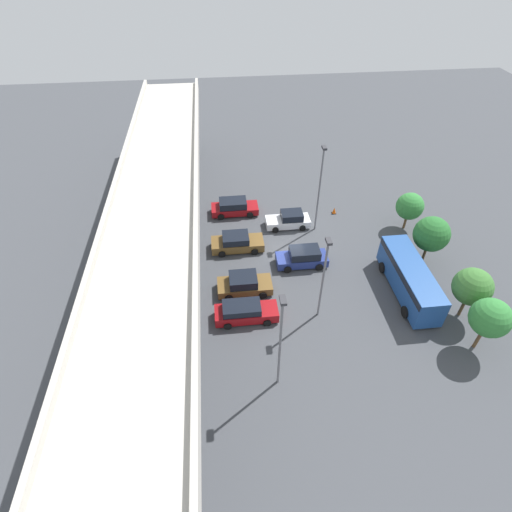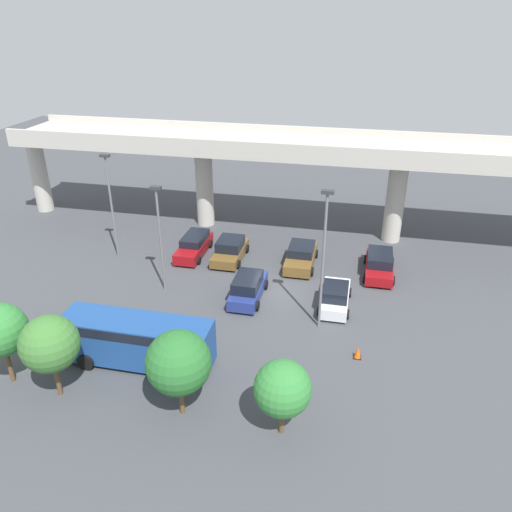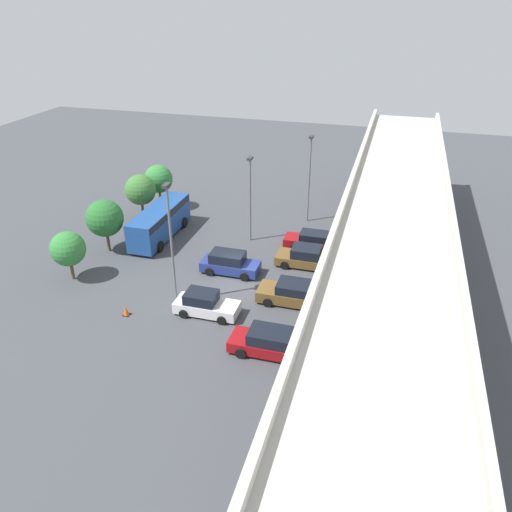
# 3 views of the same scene
# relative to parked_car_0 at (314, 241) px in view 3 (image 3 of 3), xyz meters

# --- Properties ---
(ground_plane) EXTENTS (103.50, 103.50, 0.00)m
(ground_plane) POSITION_rel_parked_car_0_xyz_m (7.09, -4.58, -0.74)
(ground_plane) COLOR #424449
(highway_overpass) EXTENTS (49.80, 6.42, 8.38)m
(highway_overpass) POSITION_rel_parked_car_0_xyz_m (7.09, 6.07, 5.99)
(highway_overpass) COLOR #BCB7AD
(highway_overpass) RESTS_ON ground_plane
(parked_car_0) EXTENTS (1.99, 4.83, 1.54)m
(parked_car_0) POSITION_rel_parked_car_0_xyz_m (0.00, 0.00, 0.00)
(parked_car_0) COLOR maroon
(parked_car_0) RESTS_ON ground_plane
(parked_car_1) EXTENTS (2.25, 4.46, 1.62)m
(parked_car_1) POSITION_rel_parked_car_0_xyz_m (2.97, -0.19, 0.01)
(parked_car_1) COLOR brown
(parked_car_1) RESTS_ON ground_plane
(parked_car_2) EXTENTS (2.04, 4.50, 1.70)m
(parked_car_2) POSITION_rel_parked_car_0_xyz_m (5.66, -5.59, 0.06)
(parked_car_2) COLOR navy
(parked_car_2) RESTS_ON ground_plane
(parked_car_3) EXTENTS (2.24, 4.79, 1.58)m
(parked_car_3) POSITION_rel_parked_car_0_xyz_m (8.44, -0.01, -0.00)
(parked_car_3) COLOR brown
(parked_car_3) RESTS_ON ground_plane
(parked_car_4) EXTENTS (2.00, 4.33, 1.62)m
(parked_car_4) POSITION_rel_parked_car_0_xyz_m (11.39, -5.36, -0.01)
(parked_car_4) COLOR silver
(parked_car_4) RESTS_ON ground_plane
(parked_car_5) EXTENTS (2.17, 4.78, 1.59)m
(parked_car_5) POSITION_rel_parked_car_0_xyz_m (14.19, -0.14, 0.02)
(parked_car_5) COLOR maroon
(parked_car_5) RESTS_ON ground_plane
(shuttle_bus) EXTENTS (8.19, 2.55, 2.72)m
(shuttle_bus) POSITION_rel_parked_car_0_xyz_m (1.40, -13.44, 0.88)
(shuttle_bus) COLOR #1E478C
(shuttle_bus) RESTS_ON ground_plane
(lamp_post_near_aisle) EXTENTS (0.70, 0.35, 7.44)m
(lamp_post_near_aisle) POSITION_rel_parked_car_0_xyz_m (-0.22, -5.66, 3.66)
(lamp_post_near_aisle) COLOR slate
(lamp_post_near_aisle) RESTS_ON ground_plane
(lamp_post_mid_lot) EXTENTS (0.70, 0.35, 8.73)m
(lamp_post_mid_lot) POSITION_rel_parked_car_0_xyz_m (10.63, -7.85, 4.32)
(lamp_post_mid_lot) COLOR slate
(lamp_post_mid_lot) RESTS_ON ground_plane
(lamp_post_by_overpass) EXTENTS (0.70, 0.35, 8.11)m
(lamp_post_by_overpass) POSITION_rel_parked_car_0_xyz_m (-5.69, -1.67, 4.00)
(lamp_post_by_overpass) COLOR slate
(lamp_post_by_overpass) RESTS_ON ground_plane
(tree_front_left) EXTENTS (2.74, 2.74, 4.53)m
(tree_front_left) POSITION_rel_parked_car_0_xyz_m (-4.44, -16.22, 2.41)
(tree_front_left) COLOR brown
(tree_front_left) RESTS_ON ground_plane
(tree_front_centre) EXTENTS (2.84, 2.84, 4.51)m
(tree_front_centre) POSITION_rel_parked_car_0_xyz_m (-1.45, -16.61, 2.33)
(tree_front_centre) COLOR brown
(tree_front_centre) RESTS_ON ground_plane
(tree_front_right) EXTENTS (3.06, 3.06, 4.51)m
(tree_front_right) POSITION_rel_parked_car_0_xyz_m (4.99, -16.48, 2.23)
(tree_front_right) COLOR brown
(tree_front_right) RESTS_ON ground_plane
(tree_front_far_right) EXTENTS (2.59, 2.59, 3.85)m
(tree_front_far_right) POSITION_rel_parked_car_0_xyz_m (9.85, -16.68, 1.80)
(tree_front_far_right) COLOR brown
(tree_front_far_right) RESTS_ON ground_plane
(traffic_cone) EXTENTS (0.44, 0.44, 0.70)m
(traffic_cone) POSITION_rel_parked_car_0_xyz_m (13.05, -10.43, -0.41)
(traffic_cone) COLOR black
(traffic_cone) RESTS_ON ground_plane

